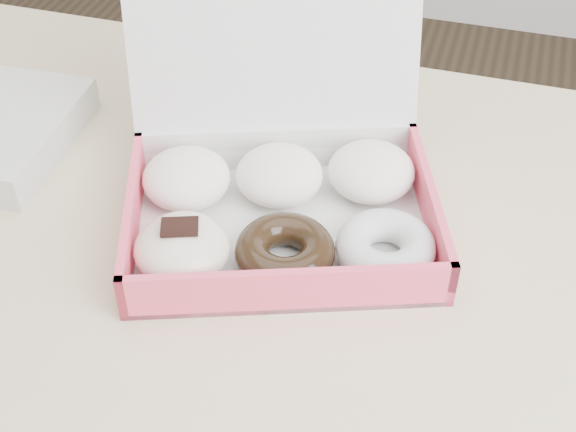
# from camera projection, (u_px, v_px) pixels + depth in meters

# --- Properties ---
(table) EXTENTS (1.20, 0.80, 0.75)m
(table) POSITION_uv_depth(u_px,v_px,m) (189.00, 279.00, 0.91)
(table) COLOR #C6B482
(table) RESTS_ON ground
(donut_box) EXTENTS (0.40, 0.38, 0.23)m
(donut_box) POSITION_uv_depth(u_px,v_px,m) (278.00, 193.00, 0.84)
(donut_box) COLOR silver
(donut_box) RESTS_ON table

